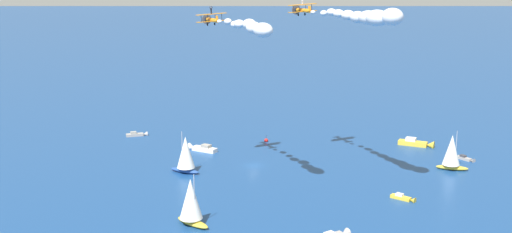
# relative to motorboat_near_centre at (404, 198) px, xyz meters

# --- Properties ---
(ground_plane) EXTENTS (2000.00, 2000.00, 0.00)m
(ground_plane) POSITION_rel_motorboat_near_centre_xyz_m (-14.64, 37.03, -0.42)
(ground_plane) COLOR navy
(motorboat_near_centre) EXTENTS (3.18, 5.49, 1.55)m
(motorboat_near_centre) POSITION_rel_motorboat_near_centre_xyz_m (0.00, 0.00, 0.00)
(motorboat_near_centre) COLOR gold
(motorboat_near_centre) RESTS_ON ground_plane
(motorboat_far_port) EXTENTS (7.41, 9.40, 2.80)m
(motorboat_far_port) POSITION_rel_motorboat_near_centre_xyz_m (33.46, 29.36, 0.34)
(motorboat_far_port) COLOR gold
(motorboat_far_port) RESTS_ON ground_plane
(motorboat_far_stbd) EXTENTS (6.14, 8.55, 2.49)m
(motorboat_far_stbd) POSITION_rel_motorboat_near_centre_xyz_m (-20.04, 55.77, 0.25)
(motorboat_far_stbd) COLOR white
(motorboat_far_stbd) RESTS_ON ground_plane
(sailboat_inshore) EXTENTS (5.45, 8.18, 10.16)m
(sailboat_inshore) POSITION_rel_motorboat_near_centre_xyz_m (-43.84, 10.76, 4.22)
(sailboat_inshore) COLOR gold
(sailboat_inshore) RESTS_ON ground_plane
(sailboat_trailing) EXTENTS (6.17, 7.73, 10.04)m
(sailboat_trailing) POSITION_rel_motorboat_near_centre_xyz_m (-31.48, 40.30, 4.16)
(sailboat_trailing) COLOR #23478C
(sailboat_trailing) RESTS_ON ground_plane
(motorboat_ahead) EXTENTS (1.59, 5.15, 1.48)m
(motorboat_ahead) POSITION_rel_motorboat_near_centre_xyz_m (34.11, 13.08, -0.02)
(motorboat_ahead) COLOR #9E9993
(motorboat_ahead) RESTS_ON ground_plane
(sailboat_mid_cluster) EXTENTS (6.69, 6.94, 9.72)m
(sailboat_mid_cluster) POSITION_rel_motorboat_near_centre_xyz_m (24.62, 9.66, 4.02)
(sailboat_mid_cluster) COLOR gold
(sailboat_mid_cluster) RESTS_ON ground_plane
(motorboat_outer_ring_a) EXTENTS (6.36, 3.03, 1.79)m
(motorboat_outer_ring_a) POSITION_rel_motorboat_near_centre_xyz_m (-29.05, 79.59, 0.06)
(motorboat_outer_ring_a) COLOR #9E9993
(motorboat_outer_ring_a) RESTS_ON ground_plane
(marker_buoy) EXTENTS (1.10, 1.10, 2.10)m
(marker_buoy) POSITION_rel_motorboat_near_centre_xyz_m (-0.06, 54.73, -0.03)
(marker_buoy) COLOR red
(marker_buoy) RESTS_ON ground_plane
(biplane_lead) EXTENTS (7.35, 6.82, 3.59)m
(biplane_lead) POSITION_rel_motorboat_near_centre_xyz_m (-25.12, 38.11, 35.73)
(biplane_lead) COLOR orange
(wingwalker_lead) EXTENTS (0.93, 0.23, 1.77)m
(wingwalker_lead) POSITION_rel_motorboat_near_centre_xyz_m (-25.22, 38.13, 37.92)
(wingwalker_lead) COLOR black
(smoke_trail_lead) EXTENTS (4.43, 24.21, 3.26)m
(smoke_trail_lead) POSITION_rel_motorboat_near_centre_xyz_m (-26.81, 16.77, 35.46)
(smoke_trail_lead) COLOR silver
(biplane_wingman) EXTENTS (7.35, 6.82, 3.59)m
(biplane_wingman) POSITION_rel_motorboat_near_centre_xyz_m (-4.52, 31.55, 37.65)
(biplane_wingman) COLOR orange
(wingwalker_wingman) EXTENTS (0.93, 0.23, 1.77)m
(wingwalker_wingman) POSITION_rel_motorboat_near_centre_xyz_m (-4.62, 31.57, 39.84)
(wingwalker_wingman) COLOR white
(smoke_trail_wingman) EXTENTS (5.44, 30.63, 3.78)m
(smoke_trail_wingman) POSITION_rel_motorboat_near_centre_xyz_m (-6.67, 5.41, 37.48)
(smoke_trail_wingman) COLOR silver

